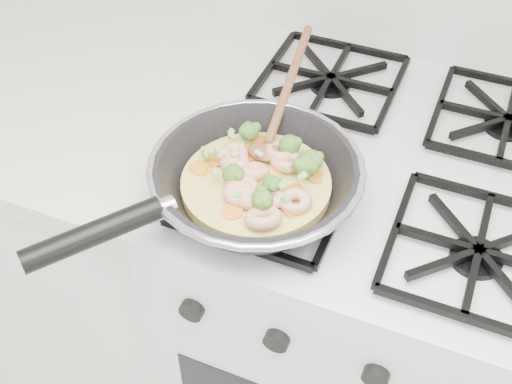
% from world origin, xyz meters
% --- Properties ---
extents(stove, '(0.60, 0.60, 0.92)m').
position_xyz_m(stove, '(0.00, 1.70, 0.46)').
color(stove, white).
rests_on(stove, ground).
extents(counter_left, '(1.00, 0.60, 0.90)m').
position_xyz_m(counter_left, '(-0.80, 1.70, 0.45)').
color(counter_left, white).
rests_on(counter_left, ground).
extents(skillet, '(0.35, 0.59, 0.09)m').
position_xyz_m(skillet, '(-0.16, 1.53, 0.96)').
color(skillet, black).
rests_on(skillet, stove).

